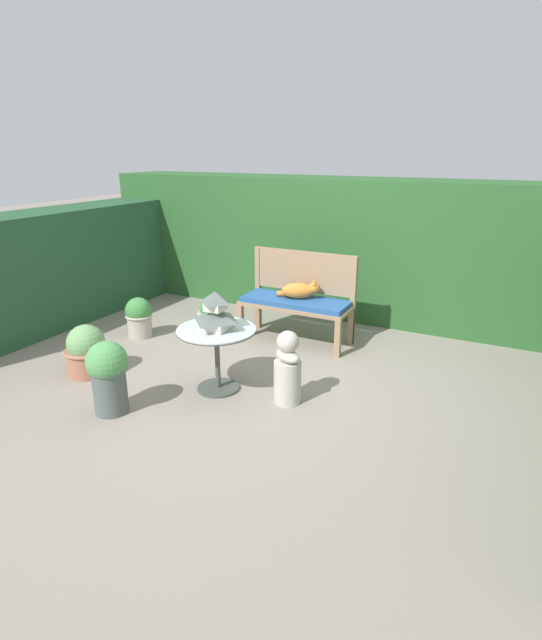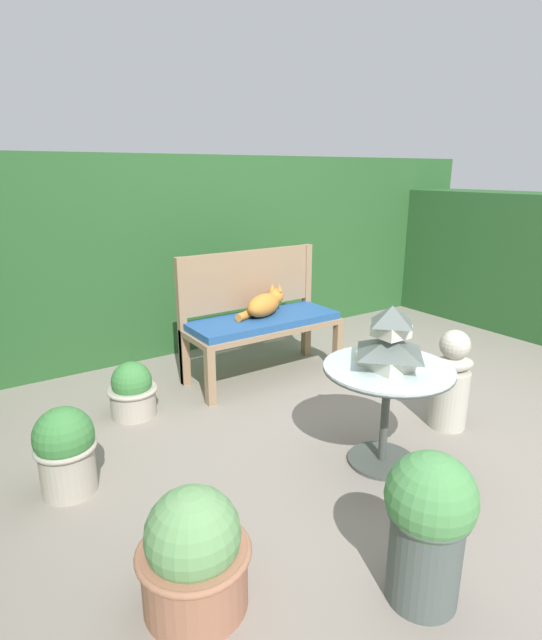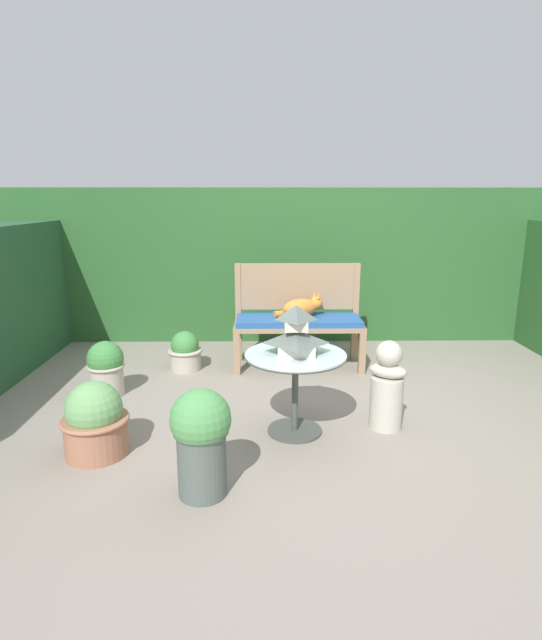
# 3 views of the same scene
# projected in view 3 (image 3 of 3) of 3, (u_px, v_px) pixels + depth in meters

# --- Properties ---
(ground) EXTENTS (30.00, 30.00, 0.00)m
(ground) POSITION_uv_depth(u_px,v_px,m) (309.00, 411.00, 3.79)
(ground) COLOR gray
(foliage_hedge_back) EXTENTS (6.40, 0.86, 1.68)m
(foliage_hedge_back) POSITION_uv_depth(u_px,v_px,m) (293.00, 262.00, 5.85)
(foliage_hedge_back) COLOR #285628
(foliage_hedge_back) RESTS_ON ground
(garden_bench) EXTENTS (1.21, 0.47, 0.48)m
(garden_bench) POSITION_uv_depth(u_px,v_px,m) (298.00, 325.00, 4.70)
(garden_bench) COLOR #937556
(garden_bench) RESTS_ON ground
(bench_backrest) EXTENTS (1.21, 0.06, 0.97)m
(bench_backrest) POSITION_uv_depth(u_px,v_px,m) (297.00, 293.00, 4.84)
(bench_backrest) COLOR #937556
(bench_backrest) RESTS_ON ground
(cat) EXTENTS (0.47, 0.30, 0.22)m
(cat) POSITION_uv_depth(u_px,v_px,m) (302.00, 307.00, 4.70)
(cat) COLOR orange
(cat) RESTS_ON garden_bench
(patio_table) EXTENTS (0.68, 0.68, 0.57)m
(patio_table) POSITION_uv_depth(u_px,v_px,m) (295.00, 371.00, 3.36)
(patio_table) COLOR #424742
(patio_table) RESTS_ON ground
(pagoda_birdhouse) EXTENTS (0.33, 0.33, 0.33)m
(pagoda_birdhouse) POSITION_uv_depth(u_px,v_px,m) (296.00, 333.00, 3.29)
(pagoda_birdhouse) COLOR silver
(pagoda_birdhouse) RESTS_ON patio_table
(garden_bust) EXTENTS (0.30, 0.25, 0.63)m
(garden_bust) POSITION_uv_depth(u_px,v_px,m) (387.00, 388.00, 3.47)
(garden_bust) COLOR #B7B2A3
(garden_bust) RESTS_ON ground
(potted_plant_hedge_corner) EXTENTS (0.30, 0.30, 0.46)m
(potted_plant_hedge_corner) POSITION_uv_depth(u_px,v_px,m) (106.00, 368.00, 4.06)
(potted_plant_hedge_corner) COLOR #ADA393
(potted_plant_hedge_corner) RESTS_ON ground
(potted_plant_patio_mid) EXTENTS (0.33, 0.33, 0.61)m
(potted_plant_patio_mid) POSITION_uv_depth(u_px,v_px,m) (201.00, 437.00, 2.66)
(potted_plant_patio_mid) COLOR #4C5651
(potted_plant_patio_mid) RESTS_ON ground
(potted_plant_table_far) EXTENTS (0.33, 0.33, 0.37)m
(potted_plant_table_far) POSITION_uv_depth(u_px,v_px,m) (185.00, 352.00, 4.68)
(potted_plant_table_far) COLOR #ADA393
(potted_plant_table_far) RESTS_ON ground
(potted_plant_bench_right) EXTENTS (0.42, 0.42, 0.48)m
(potted_plant_bench_right) POSITION_uv_depth(u_px,v_px,m) (95.00, 421.00, 3.11)
(potted_plant_bench_right) COLOR #9E664C
(potted_plant_bench_right) RESTS_ON ground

